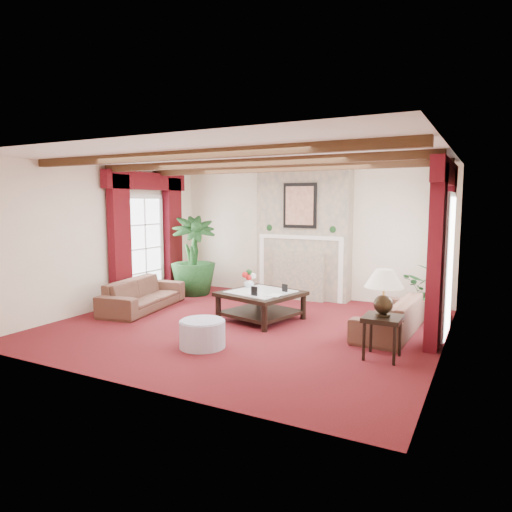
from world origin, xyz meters
The scene contains 23 objects.
floor centered at (0.00, 0.00, 0.00)m, with size 6.00×6.00×0.00m, color #430C0D.
ceiling centered at (0.00, 0.00, 2.70)m, with size 6.00×6.00×0.00m, color white.
back_wall centered at (0.00, 2.75, 1.35)m, with size 6.00×0.02×2.70m, color beige.
left_wall centered at (-3.00, 0.00, 1.35)m, with size 0.02×5.50×2.70m, color beige.
right_wall centered at (3.00, 0.00, 1.35)m, with size 0.02×5.50×2.70m, color beige.
ceiling_beams centered at (0.00, 0.00, 2.64)m, with size 6.00×3.00×0.12m, color #331D10, non-canonical shape.
fireplace centered at (0.00, 2.55, 2.70)m, with size 2.00×0.52×2.70m, color tan, non-canonical shape.
french_door_left centered at (-2.97, 1.00, 2.13)m, with size 0.10×1.10×2.16m, color white, non-canonical shape.
french_door_right centered at (2.97, 1.00, 2.13)m, with size 0.10×1.10×2.16m, color white, non-canonical shape.
curtains_left centered at (-2.86, 1.00, 2.55)m, with size 0.20×2.40×2.55m, color #47090B, non-canonical shape.
curtains_right centered at (2.86, 1.00, 2.55)m, with size 0.20×2.40×2.55m, color #47090B, non-canonical shape.
sofa_left centered at (-2.29, 0.15, 0.38)m, with size 0.87×2.02×0.76m, color #330D19.
sofa_right centered at (2.18, 0.70, 0.37)m, with size 0.63×1.90×0.73m, color #330D19.
potted_palm centered at (-2.25, 1.74, 0.48)m, with size 1.90×1.90×0.96m, color black.
small_plant centered at (2.64, 1.86, 0.38)m, with size 1.19×1.24×0.77m, color black.
coffee_table centered at (0.05, 0.48, 0.24)m, with size 1.19×1.19×0.49m, color black, non-canonical shape.
side_table centered at (2.33, -0.54, 0.28)m, with size 0.48×0.48×0.56m, color black, non-canonical shape.
ottoman centered at (-0.01, -1.24, 0.19)m, with size 0.64×0.64×0.38m, color #A29BB0.
table_lamp centered at (2.33, -0.54, 0.88)m, with size 0.50×0.50×0.63m, color black, non-canonical shape.
flower_vase centered at (-0.33, 0.74, 0.58)m, with size 0.21×0.22×0.18m, color silver.
book centered at (0.31, 0.26, 0.62)m, with size 0.20×0.03×0.27m, color black.
photo_frame_a centered at (0.11, 0.11, 0.57)m, with size 0.12×0.02×0.16m, color black, non-canonical shape.
photo_frame_b centered at (0.42, 0.64, 0.56)m, with size 0.11×0.02×0.14m, color black, non-canonical shape.
Camera 1 is at (3.52, -6.40, 2.03)m, focal length 32.00 mm.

